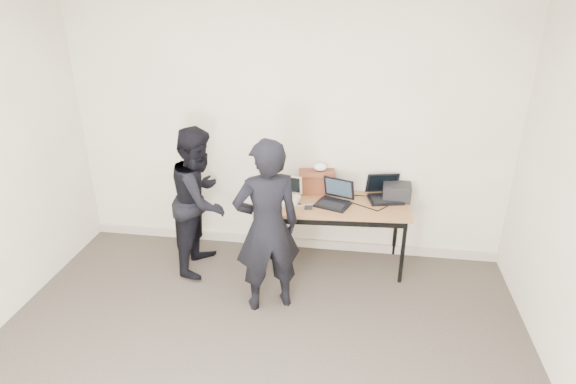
% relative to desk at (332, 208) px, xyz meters
% --- Properties ---
extents(room, '(4.60, 4.60, 2.80)m').
position_rel_desk_xyz_m(room, '(-0.50, -1.91, 0.69)').
color(room, '#413932').
rests_on(room, ground).
extents(desk, '(1.54, 0.75, 0.72)m').
position_rel_desk_xyz_m(desk, '(0.00, 0.00, 0.00)').
color(desk, brown).
rests_on(desk, ground).
extents(laptop_beige, '(0.32, 0.32, 0.24)m').
position_rel_desk_xyz_m(laptop_beige, '(-0.47, -0.02, 0.11)').
color(laptop_beige, '#C2B89B').
rests_on(laptop_beige, desk).
extents(laptop_center, '(0.40, 0.39, 0.24)m').
position_rel_desk_xyz_m(laptop_center, '(0.02, -0.01, 0.11)').
color(laptop_center, black).
rests_on(laptop_center, desk).
extents(laptop_right, '(0.39, 0.38, 0.24)m').
position_rel_desk_xyz_m(laptop_right, '(0.51, 0.18, 0.11)').
color(laptop_right, black).
rests_on(laptop_right, desk).
extents(leather_satchel, '(0.38, 0.23, 0.25)m').
position_rel_desk_xyz_m(leather_satchel, '(-0.18, 0.23, 0.19)').
color(leather_satchel, '#5E2C19').
rests_on(leather_satchel, desk).
extents(tissue, '(0.14, 0.11, 0.08)m').
position_rel_desk_xyz_m(tissue, '(-0.15, 0.23, 0.34)').
color(tissue, white).
rests_on(tissue, leather_satchel).
extents(equipment_box, '(0.28, 0.24, 0.16)m').
position_rel_desk_xyz_m(equipment_box, '(0.63, 0.19, 0.14)').
color(equipment_box, black).
rests_on(equipment_box, desk).
extents(power_brick, '(0.08, 0.05, 0.03)m').
position_rel_desk_xyz_m(power_brick, '(-0.22, -0.17, 0.07)').
color(power_brick, black).
rests_on(power_brick, desk).
extents(cables, '(1.15, 0.41, 0.01)m').
position_rel_desk_xyz_m(cables, '(0.04, -0.00, 0.06)').
color(cables, silver).
rests_on(cables, desk).
extents(person_typist, '(0.69, 0.59, 1.61)m').
position_rel_desk_xyz_m(person_typist, '(-0.52, -0.74, 0.14)').
color(person_typist, black).
rests_on(person_typist, ground).
extents(person_observer, '(0.59, 0.75, 1.49)m').
position_rel_desk_xyz_m(person_observer, '(-1.30, -0.17, 0.09)').
color(person_observer, black).
rests_on(person_observer, ground).
extents(baseboard, '(4.50, 0.03, 0.10)m').
position_rel_desk_xyz_m(baseboard, '(-0.50, 0.32, -0.61)').
color(baseboard, '#B7AC98').
rests_on(baseboard, ground).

